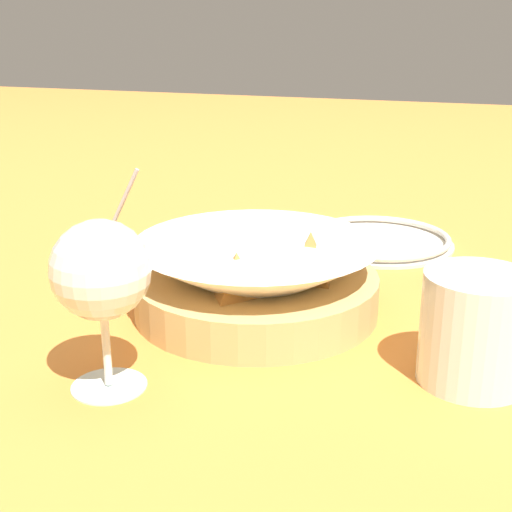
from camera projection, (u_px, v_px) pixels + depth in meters
The scene contains 6 objects.
ground_plane at pixel (236, 315), 0.75m from camera, with size 4.00×4.00×0.00m, color orange.
food_basket at pixel (256, 281), 0.75m from camera, with size 0.26×0.26×0.09m.
sauce_cup at pixel (113, 250), 0.88m from camera, with size 0.07×0.06×0.13m.
wine_glass at pixel (101, 275), 0.57m from camera, with size 0.08×0.08×0.15m.
beer_mug at pixel (477, 333), 0.60m from camera, with size 0.13×0.09×0.10m.
side_plate at pixel (378, 239), 0.97m from camera, with size 0.20×0.20×0.01m.
Camera 1 is at (0.24, -0.65, 0.30)m, focal length 50.00 mm.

